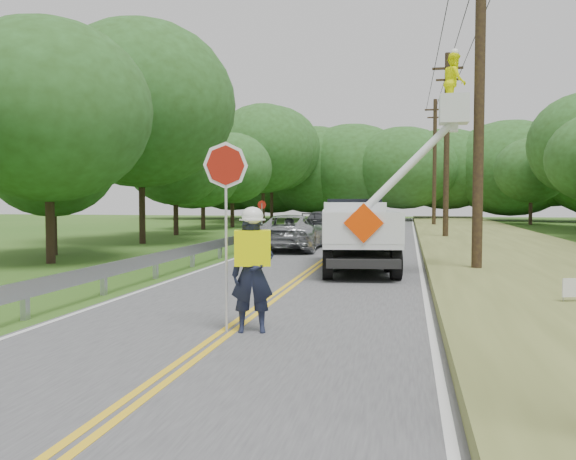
# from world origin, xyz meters

# --- Properties ---
(ground) EXTENTS (140.00, 140.00, 0.00)m
(ground) POSITION_xyz_m (0.00, 0.00, 0.00)
(ground) COLOR #2B5718
(ground) RESTS_ON ground
(road) EXTENTS (7.20, 96.00, 0.03)m
(road) POSITION_xyz_m (0.00, 14.00, 0.01)
(road) COLOR #454547
(road) RESTS_ON ground
(guardrail) EXTENTS (0.18, 48.00, 0.77)m
(guardrail) POSITION_xyz_m (-4.02, 14.91, 0.55)
(guardrail) COLOR #A2A6AB
(guardrail) RESTS_ON ground
(utility_poles) EXTENTS (1.60, 43.30, 10.00)m
(utility_poles) POSITION_xyz_m (5.00, 17.02, 5.27)
(utility_poles) COLOR black
(utility_poles) RESTS_ON ground
(tall_grass_verge) EXTENTS (7.00, 96.00, 0.30)m
(tall_grass_verge) POSITION_xyz_m (7.10, 14.00, 0.15)
(tall_grass_verge) COLOR #606631
(tall_grass_verge) RESTS_ON ground
(treeline_left) EXTENTS (9.90, 56.53, 11.63)m
(treeline_left) POSITION_xyz_m (-10.52, 31.74, 6.28)
(treeline_left) COLOR #332319
(treeline_left) RESTS_ON ground
(treeline_horizon) EXTENTS (55.66, 13.48, 10.11)m
(treeline_horizon) POSITION_xyz_m (0.60, 56.23, 5.50)
(treeline_horizon) COLOR #294C1B
(treeline_horizon) RESTS_ON ground
(flagger) EXTENTS (1.19, 0.64, 3.25)m
(flagger) POSITION_xyz_m (0.42, 0.77, 1.17)
(flagger) COLOR #191E33
(flagger) RESTS_ON road
(bucket_truck) EXTENTS (4.79, 6.79, 6.48)m
(bucket_truck) POSITION_xyz_m (1.55, 10.97, 1.49)
(bucket_truck) COLOR black
(bucket_truck) RESTS_ON road
(suv_silver) EXTENTS (2.78, 5.74, 1.57)m
(suv_silver) POSITION_xyz_m (-2.09, 17.17, 0.81)
(suv_silver) COLOR #A1A4A8
(suv_silver) RESTS_ON road
(suv_darkgrey) EXTENTS (2.20, 5.35, 1.55)m
(suv_darkgrey) POSITION_xyz_m (-1.82, 26.15, 0.79)
(suv_darkgrey) COLOR #34363A
(suv_darkgrey) RESTS_ON road
(stop_sign_permanent) EXTENTS (0.44, 0.22, 2.22)m
(stop_sign_permanent) POSITION_xyz_m (-4.60, 21.81, 1.44)
(stop_sign_permanent) COLOR #A2A6AB
(stop_sign_permanent) RESTS_ON ground
(yard_sign) EXTENTS (0.50, 0.19, 0.76)m
(yard_sign) POSITION_xyz_m (6.24, 3.38, 0.54)
(yard_sign) COLOR white
(yard_sign) RESTS_ON ground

